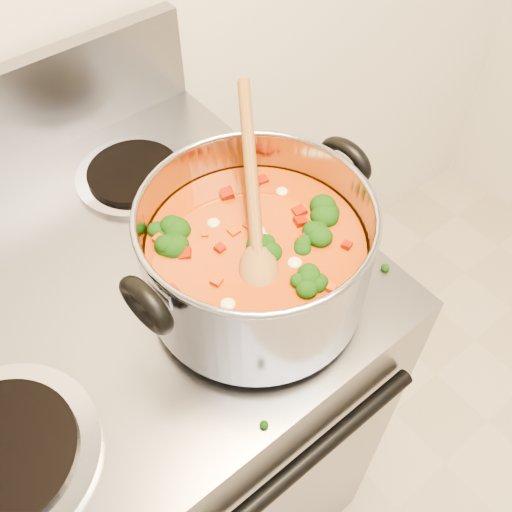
% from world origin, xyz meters
% --- Properties ---
extents(electric_range, '(0.74, 0.67, 1.08)m').
position_xyz_m(electric_range, '(-0.07, 1.16, 0.47)').
color(electric_range, gray).
rests_on(electric_range, ground).
extents(stockpot, '(0.34, 0.28, 0.17)m').
position_xyz_m(stockpot, '(0.11, 1.00, 1.01)').
color(stockpot, '#98989F').
rests_on(stockpot, electric_range).
extents(wooden_spoon, '(0.19, 0.26, 0.11)m').
position_xyz_m(wooden_spoon, '(0.12, 1.02, 1.06)').
color(wooden_spoon, brown).
rests_on(wooden_spoon, stockpot).
extents(cooktop_crumbs, '(0.15, 0.11, 0.01)m').
position_xyz_m(cooktop_crumbs, '(0.21, 1.13, 0.92)').
color(cooktop_crumbs, black).
rests_on(cooktop_crumbs, electric_range).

